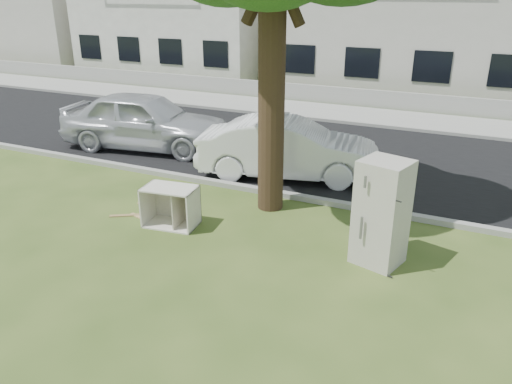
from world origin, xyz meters
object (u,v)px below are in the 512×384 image
at_px(cabinet, 171,206).
at_px(car_left, 145,121).
at_px(fridge, 382,213).
at_px(car_center, 289,149).

bearing_deg(cabinet, car_left, 124.10).
bearing_deg(cabinet, fridge, -3.21).
relative_size(cabinet, car_left, 0.21).
distance_m(cabinet, car_left, 5.49).
height_order(fridge, car_center, fridge).
bearing_deg(car_center, car_left, 70.21).
relative_size(fridge, car_left, 0.38).
bearing_deg(fridge, car_left, 169.71).
distance_m(cabinet, car_center, 3.77).
relative_size(fridge, car_center, 0.41).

